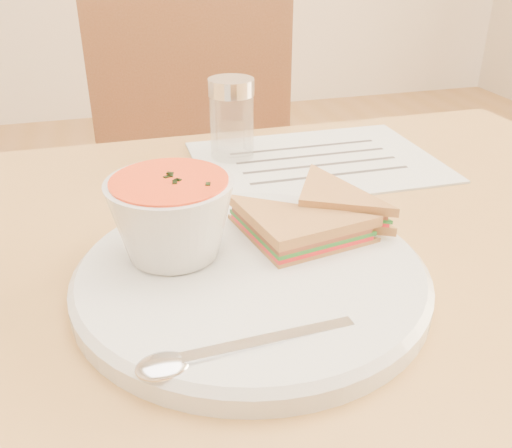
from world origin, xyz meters
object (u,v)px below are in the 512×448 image
object	(u,v)px
plate	(251,278)
condiment_shaker	(232,120)
soup_bowl	(172,221)
chair_far	(190,247)

from	to	relation	value
plate	condiment_shaker	world-z (taller)	condiment_shaker
condiment_shaker	soup_bowl	bearing A→B (deg)	-114.00
plate	soup_bowl	world-z (taller)	soup_bowl
chair_far	soup_bowl	world-z (taller)	chair_far
plate	chair_far	bearing A→B (deg)	86.76
chair_far	condiment_shaker	size ratio (longest dim) A/B	8.56
plate	condiment_shaker	distance (m)	0.31
chair_far	soup_bowl	xyz separation A→B (m)	(-0.09, -0.54, 0.34)
chair_far	plate	bearing A→B (deg)	101.54
chair_far	condiment_shaker	bearing A→B (deg)	110.24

